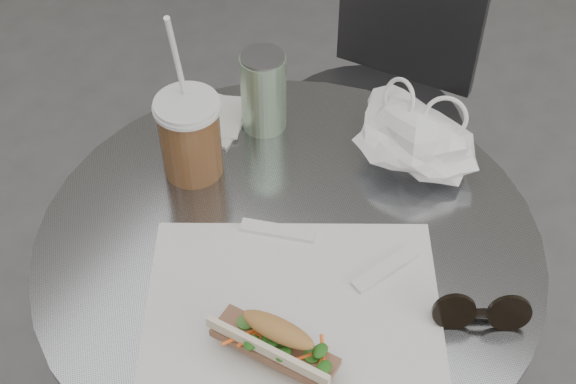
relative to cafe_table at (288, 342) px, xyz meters
The scene contains 9 objects.
cafe_table is the anchor object (origin of this frame).
chair_far 0.61m from the cafe_table, 103.80° to the left, with size 0.41×0.43×0.78m.
sandwich_paper 0.32m from the cafe_table, 55.28° to the right, with size 0.41×0.38×0.00m, color white.
banh_mi 0.37m from the cafe_table, 62.08° to the right, with size 0.21×0.09×0.07m.
iced_coffee 0.41m from the cafe_table, 167.57° to the left, with size 0.10×0.10×0.30m.
sunglasses 0.42m from the cafe_table, ahead, with size 0.13×0.09×0.06m.
plastic_bag 0.42m from the cafe_table, 73.21° to the left, with size 0.20×0.15×0.10m, color white, non-canonical shape.
napkin_stack 0.41m from the cafe_table, 148.57° to the left, with size 0.15×0.15×0.01m.
drink_can 0.44m from the cafe_table, 131.55° to the left, with size 0.08×0.08×0.14m.
Camera 1 is at (0.41, -0.44, 1.66)m, focal length 50.00 mm.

